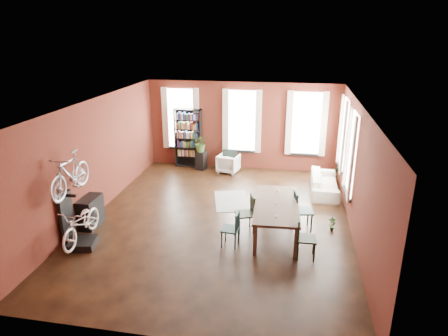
% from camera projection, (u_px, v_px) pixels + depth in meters
% --- Properties ---
extents(room, '(9.00, 9.04, 3.22)m').
position_uv_depth(room, '(232.00, 140.00, 10.79)').
color(room, black).
rests_on(room, ground).
extents(dining_table, '(1.21, 2.47, 0.83)m').
position_uv_depth(dining_table, '(276.00, 219.00, 10.15)').
color(dining_table, '#48382B').
rests_on(dining_table, ground).
extents(dining_chair_a, '(0.45, 0.45, 0.89)m').
position_uv_depth(dining_chair_a, '(230.00, 229.00, 9.56)').
color(dining_chair_a, '#1A3A3A').
rests_on(dining_chair_a, ground).
extents(dining_chair_b, '(0.59, 0.59, 0.98)m').
position_uv_depth(dining_chair_b, '(245.00, 214.00, 10.23)').
color(dining_chair_b, '#202F1C').
rests_on(dining_chair_b, ground).
extents(dining_chair_c, '(0.45, 0.45, 0.97)m').
position_uv_depth(dining_chair_c, '(307.00, 238.00, 9.05)').
color(dining_chair_c, black).
rests_on(dining_chair_c, ground).
extents(dining_chair_d, '(0.57, 0.57, 1.04)m').
position_uv_depth(dining_chair_d, '(303.00, 211.00, 10.33)').
color(dining_chair_d, '#1B3D3A').
rests_on(dining_chair_d, ground).
extents(bookshelf, '(1.00, 0.32, 2.20)m').
position_uv_depth(bookshelf, '(188.00, 138.00, 14.93)').
color(bookshelf, black).
rests_on(bookshelf, ground).
extents(white_armchair, '(0.83, 0.80, 0.73)m').
position_uv_depth(white_armchair, '(228.00, 162.00, 14.53)').
color(white_armchair, silver).
rests_on(white_armchair, ground).
extents(cream_sofa, '(0.61, 2.08, 0.81)m').
position_uv_depth(cream_sofa, '(325.00, 180.00, 12.74)').
color(cream_sofa, beige).
rests_on(cream_sofa, ground).
extents(striped_rug, '(1.34, 1.78, 0.01)m').
position_uv_depth(striped_rug, '(232.00, 201.00, 12.18)').
color(striped_rug, black).
rests_on(striped_rug, ground).
extents(bike_trainer, '(0.71, 0.71, 0.18)m').
position_uv_depth(bike_trainer, '(83.00, 243.00, 9.62)').
color(bike_trainer, black).
rests_on(bike_trainer, ground).
extents(bike_wall_rack, '(0.16, 0.60, 1.30)m').
position_uv_depth(bike_wall_rack, '(67.00, 218.00, 9.66)').
color(bike_wall_rack, black).
rests_on(bike_wall_rack, ground).
extents(console_table, '(0.40, 0.80, 0.80)m').
position_uv_depth(console_table, '(91.00, 212.00, 10.56)').
color(console_table, black).
rests_on(console_table, ground).
extents(plant_stand, '(0.40, 0.40, 0.69)m').
position_uv_depth(plant_stand, '(201.00, 160.00, 14.83)').
color(plant_stand, black).
rests_on(plant_stand, ground).
extents(plant_by_sofa, '(0.44, 0.65, 0.26)m').
position_uv_depth(plant_by_sofa, '(335.00, 178.00, 13.66)').
color(plant_by_sofa, '#305823').
rests_on(plant_by_sofa, ground).
extents(plant_small, '(0.32, 0.43, 0.14)m').
position_uv_depth(plant_small, '(332.00, 228.00, 10.39)').
color(plant_small, '#285321').
rests_on(plant_small, ground).
extents(bicycle_floor, '(0.60, 0.89, 1.68)m').
position_uv_depth(bicycle_floor, '(80.00, 208.00, 9.33)').
color(bicycle_floor, silver).
rests_on(bicycle_floor, bike_trainer).
extents(bicycle_hung, '(0.47, 1.00, 1.66)m').
position_uv_depth(bicycle_hung, '(68.00, 160.00, 9.13)').
color(bicycle_hung, '#A5A8AD').
rests_on(bicycle_hung, bike_wall_rack).
extents(plant_on_stand, '(0.71, 0.76, 0.52)m').
position_uv_depth(plant_on_stand, '(201.00, 145.00, 14.62)').
color(plant_on_stand, '#365923').
rests_on(plant_on_stand, plant_stand).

